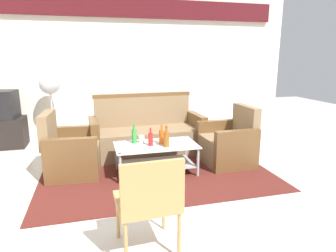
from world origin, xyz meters
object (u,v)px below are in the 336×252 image
(couch, at_px, (147,135))
(tv_stand, at_px, (1,133))
(bottle_orange, at_px, (162,136))
(armchair_right, at_px, (228,145))
(bottle_red, at_px, (151,139))
(pedestal_fan, at_px, (50,88))
(armchair_left, at_px, (72,154))
(coffee_table, at_px, (156,154))
(bottle_brown, at_px, (166,139))
(cup, at_px, (142,139))
(bottle_green, at_px, (134,136))
(wicker_chair, at_px, (149,198))

(couch, bearing_deg, tv_stand, -24.79)
(couch, xyz_separation_m, bottle_orange, (0.05, -0.84, 0.20))
(armchair_right, xyz_separation_m, bottle_red, (-1.20, -0.14, 0.21))
(bottle_orange, bearing_deg, tv_stand, 143.33)
(pedestal_fan, bearing_deg, bottle_red, -53.39)
(armchair_right, relative_size, tv_stand, 1.06)
(armchair_left, height_order, bottle_orange, armchair_left)
(coffee_table, relative_size, bottle_brown, 3.86)
(tv_stand, bearing_deg, pedestal_fan, 3.31)
(bottle_brown, height_order, cup, bottle_brown)
(bottle_red, bearing_deg, couch, 82.55)
(armchair_left, bearing_deg, pedestal_fan, -161.74)
(bottle_green, xyz_separation_m, tv_stand, (-2.10, 1.70, -0.25))
(coffee_table, height_order, bottle_brown, bottle_brown)
(bottle_green, height_order, pedestal_fan, pedestal_fan)
(couch, distance_m, pedestal_fan, 1.99)
(bottle_orange, relative_size, bottle_brown, 0.96)
(armchair_left, distance_m, bottle_green, 0.88)
(bottle_green, height_order, wicker_chair, wicker_chair)
(bottle_red, distance_m, wicker_chair, 1.65)
(couch, relative_size, bottle_green, 6.70)
(armchair_right, xyz_separation_m, bottle_orange, (-1.04, -0.10, 0.23))
(wicker_chair, bearing_deg, bottle_brown, 67.91)
(armchair_right, distance_m, wicker_chair, 2.35)
(coffee_table, distance_m, bottle_brown, 0.30)
(armchair_left, xyz_separation_m, cup, (0.94, -0.14, 0.17))
(pedestal_fan, bearing_deg, wicker_chair, -72.87)
(couch, bearing_deg, bottle_orange, 90.72)
(tv_stand, bearing_deg, armchair_right, -26.35)
(wicker_chair, bearing_deg, tv_stand, 116.41)
(armchair_left, xyz_separation_m, tv_stand, (-1.27, 1.58, -0.03))
(cup, xyz_separation_m, wicker_chair, (-0.24, -1.78, 0.03))
(cup, bearing_deg, couch, 73.84)
(bottle_red, xyz_separation_m, bottle_brown, (0.19, -0.10, 0.02))
(coffee_table, bearing_deg, pedestal_fan, 128.49)
(cup, bearing_deg, bottle_red, -59.76)
(armchair_right, bearing_deg, bottle_brown, 102.16)
(cup, height_order, wicker_chair, wicker_chair)
(bottle_brown, bearing_deg, bottle_orange, 101.22)
(couch, height_order, bottle_red, couch)
(armchair_left, xyz_separation_m, wicker_chair, (0.69, -1.92, 0.21))
(coffee_table, relative_size, bottle_green, 4.03)
(cup, xyz_separation_m, pedestal_fan, (-1.34, 1.77, 0.55))
(armchair_right, bearing_deg, armchair_left, 84.72)
(tv_stand, relative_size, wicker_chair, 0.95)
(armchair_right, xyz_separation_m, coffee_table, (-1.13, -0.12, -0.02))
(bottle_orange, distance_m, tv_stand, 3.08)
(bottle_orange, xyz_separation_m, bottle_green, (-0.35, 0.13, 0.00))
(coffee_table, relative_size, bottle_orange, 4.04)
(couch, xyz_separation_m, tv_stand, (-2.41, 0.99, -0.06))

